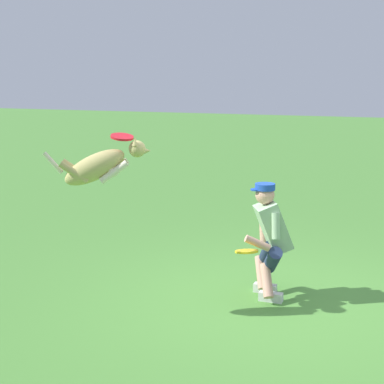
{
  "coord_description": "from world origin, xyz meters",
  "views": [
    {
      "loc": [
        -1.44,
        6.24,
        2.48
      ],
      "look_at": [
        0.85,
        0.33,
        1.25
      ],
      "focal_mm": 57.77,
      "sensor_mm": 36.0,
      "label": 1
    }
  ],
  "objects_px": {
    "person": "(270,237)",
    "frisbee_held": "(247,251)",
    "dog": "(100,166)",
    "frisbee_flying": "(122,137)"
  },
  "relations": [
    {
      "from": "frisbee_flying",
      "to": "frisbee_held",
      "type": "bearing_deg",
      "value": -151.88
    },
    {
      "from": "frisbee_held",
      "to": "person",
      "type": "bearing_deg",
      "value": -114.21
    },
    {
      "from": "dog",
      "to": "frisbee_held",
      "type": "bearing_deg",
      "value": 4.37
    },
    {
      "from": "dog",
      "to": "frisbee_held",
      "type": "relative_size",
      "value": 3.97
    },
    {
      "from": "frisbee_flying",
      "to": "dog",
      "type": "bearing_deg",
      "value": 38.83
    },
    {
      "from": "person",
      "to": "dog",
      "type": "height_order",
      "value": "dog"
    },
    {
      "from": "person",
      "to": "frisbee_held",
      "type": "bearing_deg",
      "value": 38.35
    },
    {
      "from": "dog",
      "to": "frisbee_flying",
      "type": "bearing_deg",
      "value": 13.48
    },
    {
      "from": "dog",
      "to": "frisbee_flying",
      "type": "height_order",
      "value": "frisbee_flying"
    },
    {
      "from": "person",
      "to": "dog",
      "type": "relative_size",
      "value": 1.3
    }
  ]
}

